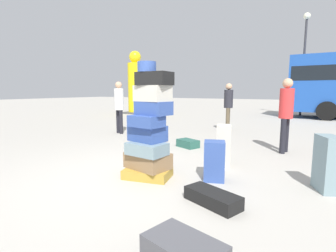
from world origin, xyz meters
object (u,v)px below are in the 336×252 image
at_px(person_bearded_onlooker, 286,109).
at_px(person_passerby_in_red, 119,103).
at_px(suitcase_slate_foreground_near, 328,164).
at_px(person_tourist_with_camera, 228,103).
at_px(lamp_post, 305,49).
at_px(yellow_dummy_statue, 136,86).
at_px(suitcase_navy_right_side, 214,161).
at_px(suitcase_black_white_trunk, 213,198).
at_px(suitcase_teal_upright_blue, 188,143).
at_px(suitcase_tower, 149,131).
at_px(suitcase_cream_left_side, 224,145).

relative_size(person_bearded_onlooker, person_passerby_in_red, 0.99).
bearing_deg(suitcase_slate_foreground_near, person_bearded_onlooker, 86.02).
distance_m(person_tourist_with_camera, lamp_post, 8.51).
relative_size(suitcase_slate_foreground_near, yellow_dummy_statue, 0.21).
xyz_separation_m(person_bearded_onlooker, yellow_dummy_statue, (-8.99, 6.44, 0.67)).
bearing_deg(suitcase_navy_right_side, suitcase_slate_foreground_near, -6.19).
relative_size(suitcase_black_white_trunk, suitcase_slate_foreground_near, 0.91).
relative_size(suitcase_navy_right_side, suitcase_slate_foreground_near, 0.80).
relative_size(suitcase_slate_foreground_near, lamp_post, 0.14).
xyz_separation_m(person_tourist_with_camera, lamp_post, (1.91, 7.83, 2.73)).
bearing_deg(person_bearded_onlooker, suitcase_teal_upright_blue, -63.53).
height_order(suitcase_tower, person_passerby_in_red, suitcase_tower).
distance_m(suitcase_teal_upright_blue, suitcase_slate_foreground_near, 3.30).
bearing_deg(suitcase_black_white_trunk, suitcase_cream_left_side, 124.82).
bearing_deg(suitcase_black_white_trunk, yellow_dummy_statue, 152.50).
distance_m(person_tourist_with_camera, person_passerby_in_red, 3.69).
height_order(suitcase_tower, suitcase_teal_upright_blue, suitcase_tower).
bearing_deg(person_passerby_in_red, suitcase_teal_upright_blue, 9.30).
relative_size(person_bearded_onlooker, yellow_dummy_statue, 0.44).
bearing_deg(lamp_post, person_tourist_with_camera, -103.71).
distance_m(suitcase_slate_foreground_near, person_bearded_onlooker, 2.36).
height_order(suitcase_black_white_trunk, yellow_dummy_statue, yellow_dummy_statue).
xyz_separation_m(suitcase_black_white_trunk, suitcase_teal_upright_blue, (-1.65, 2.77, 0.01)).
distance_m(suitcase_slate_foreground_near, person_tourist_with_camera, 5.34).
bearing_deg(suitcase_slate_foreground_near, suitcase_navy_right_side, 170.47).
relative_size(suitcase_navy_right_side, person_tourist_with_camera, 0.38).
bearing_deg(lamp_post, yellow_dummy_statue, -157.00).
xyz_separation_m(yellow_dummy_statue, lamp_post, (8.89, 3.77, 2.05)).
distance_m(suitcase_black_white_trunk, person_bearded_onlooker, 3.51).
bearing_deg(person_tourist_with_camera, suitcase_tower, -7.93).
distance_m(suitcase_navy_right_side, suitcase_slate_foreground_near, 1.56).
height_order(person_bearded_onlooker, yellow_dummy_statue, yellow_dummy_statue).
distance_m(suitcase_slate_foreground_near, yellow_dummy_statue, 13.05).
relative_size(suitcase_navy_right_side, lamp_post, 0.11).
xyz_separation_m(suitcase_slate_foreground_near, yellow_dummy_statue, (-9.74, 8.59, 1.27)).
bearing_deg(suitcase_black_white_trunk, person_tourist_with_camera, 126.38).
bearing_deg(suitcase_slate_foreground_near, suitcase_teal_upright_blue, 128.23).
bearing_deg(suitcase_black_white_trunk, person_bearded_onlooker, 103.20).
bearing_deg(suitcase_teal_upright_blue, suitcase_slate_foreground_near, -5.93).
distance_m(person_bearded_onlooker, person_passerby_in_red, 5.00).
bearing_deg(suitcase_cream_left_side, yellow_dummy_statue, 118.27).
xyz_separation_m(suitcase_tower, lamp_post, (1.63, 13.11, 2.95)).
bearing_deg(person_tourist_with_camera, suitcase_cream_left_side, 4.55).
distance_m(suitcase_navy_right_side, person_tourist_with_camera, 5.10).
height_order(suitcase_black_white_trunk, person_bearded_onlooker, person_bearded_onlooker).
relative_size(suitcase_black_white_trunk, suitcase_teal_upright_blue, 1.36).
bearing_deg(lamp_post, suitcase_teal_upright_blue, -100.67).
xyz_separation_m(suitcase_slate_foreground_near, lamp_post, (-0.85, 12.36, 3.32)).
bearing_deg(suitcase_cream_left_side, person_bearded_onlooker, 45.41).
distance_m(suitcase_tower, suitcase_teal_upright_blue, 2.45).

